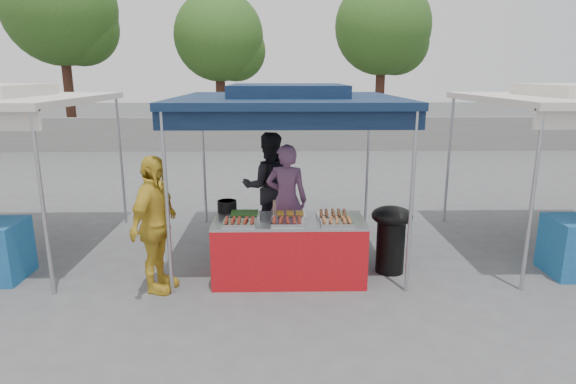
{
  "coord_description": "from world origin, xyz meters",
  "views": [
    {
      "loc": [
        -0.13,
        -6.18,
        2.73
      ],
      "look_at": [
        0.0,
        0.6,
        1.05
      ],
      "focal_mm": 30.0,
      "sensor_mm": 36.0,
      "label": 1
    }
  ],
  "objects_px": {
    "helper_man": "(269,187)",
    "vendor_table": "(289,250)",
    "cooking_pot": "(227,206)",
    "wok_burner": "(391,233)",
    "customer_person": "(155,225)",
    "vendor_woman": "(287,200)"
  },
  "relations": [
    {
      "from": "wok_burner",
      "to": "vendor_woman",
      "type": "distance_m",
      "value": 1.64
    },
    {
      "from": "vendor_table",
      "to": "customer_person",
      "type": "distance_m",
      "value": 1.78
    },
    {
      "from": "wok_burner",
      "to": "customer_person",
      "type": "xyz_separation_m",
      "value": [
        -3.12,
        -0.54,
        0.31
      ]
    },
    {
      "from": "vendor_table",
      "to": "cooking_pot",
      "type": "relative_size",
      "value": 7.47
    },
    {
      "from": "vendor_table",
      "to": "customer_person",
      "type": "xyz_separation_m",
      "value": [
        -1.69,
        -0.3,
        0.45
      ]
    },
    {
      "from": "helper_man",
      "to": "customer_person",
      "type": "relative_size",
      "value": 1.03
    },
    {
      "from": "vendor_woman",
      "to": "customer_person",
      "type": "height_order",
      "value": "customer_person"
    },
    {
      "from": "vendor_table",
      "to": "wok_burner",
      "type": "xyz_separation_m",
      "value": [
        1.43,
        0.24,
        0.14
      ]
    },
    {
      "from": "vendor_table",
      "to": "helper_man",
      "type": "distance_m",
      "value": 1.76
    },
    {
      "from": "helper_man",
      "to": "cooking_pot",
      "type": "bearing_deg",
      "value": 58.9
    },
    {
      "from": "vendor_table",
      "to": "customer_person",
      "type": "bearing_deg",
      "value": -170.03
    },
    {
      "from": "cooking_pot",
      "to": "wok_burner",
      "type": "bearing_deg",
      "value": -3.82
    },
    {
      "from": "helper_man",
      "to": "customer_person",
      "type": "bearing_deg",
      "value": 47.13
    },
    {
      "from": "vendor_woman",
      "to": "helper_man",
      "type": "height_order",
      "value": "helper_man"
    },
    {
      "from": "vendor_table",
      "to": "cooking_pot",
      "type": "bearing_deg",
      "value": 155.44
    },
    {
      "from": "cooking_pot",
      "to": "vendor_woman",
      "type": "xyz_separation_m",
      "value": [
        0.84,
        0.58,
        -0.07
      ]
    },
    {
      "from": "vendor_woman",
      "to": "helper_man",
      "type": "bearing_deg",
      "value": -58.23
    },
    {
      "from": "wok_burner",
      "to": "customer_person",
      "type": "relative_size",
      "value": 0.54
    },
    {
      "from": "helper_man",
      "to": "vendor_table",
      "type": "bearing_deg",
      "value": 92.64
    },
    {
      "from": "customer_person",
      "to": "vendor_table",
      "type": "bearing_deg",
      "value": -65.57
    },
    {
      "from": "vendor_woman",
      "to": "wok_burner",
      "type": "bearing_deg",
      "value": 162.65
    },
    {
      "from": "vendor_table",
      "to": "helper_man",
      "type": "xyz_separation_m",
      "value": [
        -0.3,
        1.67,
        0.48
      ]
    }
  ]
}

